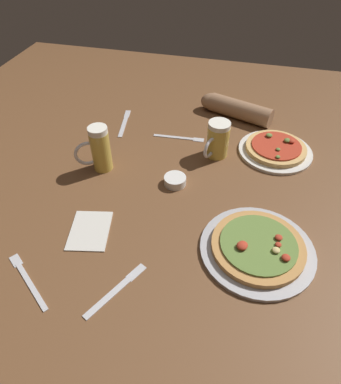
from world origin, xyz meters
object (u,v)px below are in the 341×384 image
(beer_mug_amber, at_px, (217,140))
(napkin_folded, at_px, (90,230))
(pizza_plate_near, at_px, (258,248))
(pizza_plate_far, at_px, (276,149))
(fork_spare, at_px, (180,138))
(beer_mug_dark, at_px, (99,149))
(knife_spare, at_px, (124,123))
(fork_left, at_px, (27,280))
(ramekin_sauce, at_px, (176,181))
(diner_arm, at_px, (233,108))
(knife_right, at_px, (116,290))

(beer_mug_amber, bearing_deg, napkin_folded, -123.62)
(pizza_plate_near, distance_m, beer_mug_amber, 0.48)
(pizza_plate_far, bearing_deg, fork_spare, 179.04)
(beer_mug_amber, height_order, napkin_folded, beer_mug_amber)
(beer_mug_dark, relative_size, knife_spare, 0.80)
(fork_left, bearing_deg, pizza_plate_near, 22.67)
(beer_mug_amber, xyz_separation_m, knife_spare, (-0.43, 0.13, -0.07))
(ramekin_sauce, bearing_deg, knife_spare, 132.81)
(fork_left, bearing_deg, pizza_plate_far, 49.86)
(pizza_plate_far, distance_m, beer_mug_amber, 0.24)
(beer_mug_dark, height_order, ramekin_sauce, beer_mug_dark)
(beer_mug_dark, height_order, knife_spare, beer_mug_dark)
(ramekin_sauce, xyz_separation_m, fork_left, (-0.30, -0.48, -0.01))
(pizza_plate_near, distance_m, fork_spare, 0.62)
(fork_left, height_order, diner_arm, diner_arm)
(ramekin_sauce, height_order, knife_spare, ramekin_sauce)
(knife_right, height_order, knife_spare, same)
(pizza_plate_near, height_order, beer_mug_amber, beer_mug_amber)
(beer_mug_amber, xyz_separation_m, knife_right, (-0.17, -0.66, -0.07))
(pizza_plate_far, height_order, knife_right, pizza_plate_far)
(beer_mug_dark, bearing_deg, fork_left, -91.43)
(fork_left, bearing_deg, beer_mug_amber, 58.90)
(knife_spare, bearing_deg, ramekin_sauce, -47.19)
(pizza_plate_near, relative_size, knife_spare, 1.52)
(pizza_plate_far, relative_size, knife_spare, 1.30)
(pizza_plate_far, relative_size, knife_right, 1.47)
(beer_mug_dark, distance_m, knife_spare, 0.33)
(knife_spare, bearing_deg, pizza_plate_far, -5.26)
(fork_spare, bearing_deg, beer_mug_dark, -132.48)
(fork_spare, bearing_deg, napkin_folded, -105.86)
(fork_left, relative_size, diner_arm, 0.57)
(ramekin_sauce, distance_m, fork_left, 0.57)
(diner_arm, bearing_deg, knife_spare, -158.81)
(diner_arm, bearing_deg, fork_left, -114.04)
(pizza_plate_near, bearing_deg, pizza_plate_far, 85.59)
(fork_left, xyz_separation_m, knife_spare, (-0.01, 0.82, 0.00))
(diner_arm, bearing_deg, knife_right, -101.58)
(beer_mug_dark, height_order, fork_spare, beer_mug_dark)
(fork_left, bearing_deg, knife_right, 6.84)
(pizza_plate_far, xyz_separation_m, beer_mug_amber, (-0.23, -0.07, 0.05))
(pizza_plate_far, relative_size, diner_arm, 0.86)
(napkin_folded, relative_size, knife_spare, 0.73)
(pizza_plate_far, height_order, knife_spare, pizza_plate_far)
(fork_spare, distance_m, knife_spare, 0.27)
(pizza_plate_near, distance_m, knife_right, 0.42)
(pizza_plate_near, bearing_deg, beer_mug_dark, 156.81)
(napkin_folded, distance_m, knife_spare, 0.62)
(pizza_plate_near, bearing_deg, knife_right, -148.03)
(pizza_plate_near, height_order, diner_arm, diner_arm)
(ramekin_sauce, xyz_separation_m, knife_right, (-0.05, -0.45, -0.01))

